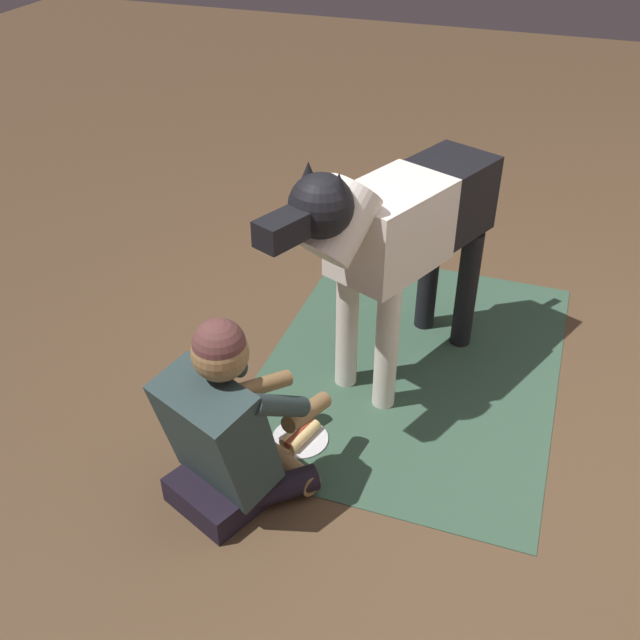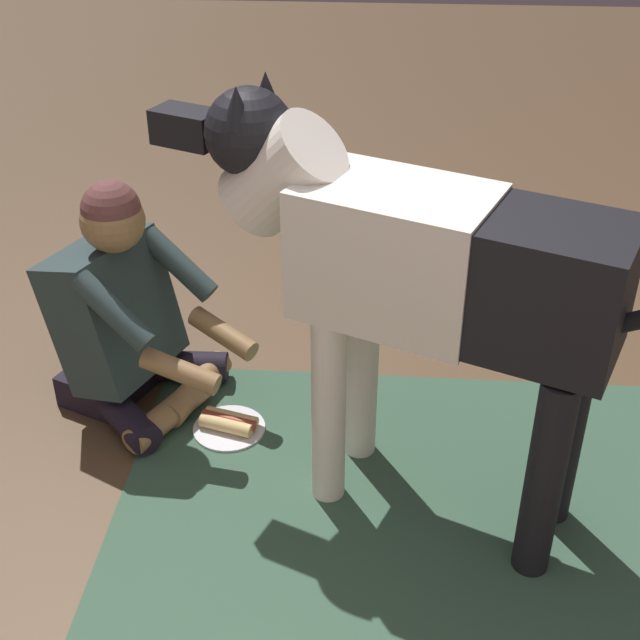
{
  "view_description": "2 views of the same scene",
  "coord_description": "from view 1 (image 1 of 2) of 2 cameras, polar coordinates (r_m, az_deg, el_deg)",
  "views": [
    {
      "loc": [
        2.58,
        0.35,
        2.29
      ],
      "look_at": [
        0.46,
        -0.39,
        0.71
      ],
      "focal_mm": 40.88,
      "sensor_mm": 36.0,
      "label": 1
    },
    {
      "loc": [
        -0.08,
        1.8,
        1.91
      ],
      "look_at": [
        0.08,
        -0.34,
        0.56
      ],
      "focal_mm": 48.66,
      "sensor_mm": 36.0,
      "label": 2
    }
  ],
  "objects": [
    {
      "name": "hot_dog_on_plate",
      "position": [
        3.25,
        -1.57,
        -9.04
      ],
      "size": [
        0.25,
        0.25,
        0.06
      ],
      "color": "silver",
      "rests_on": "ground"
    },
    {
      "name": "large_dog",
      "position": [
        3.2,
        6.22,
        6.99
      ],
      "size": [
        1.44,
        0.73,
        1.24
      ],
      "color": "silver",
      "rests_on": "ground"
    },
    {
      "name": "person_sitting_on_floor",
      "position": [
        2.84,
        -7.28,
        -8.43
      ],
      "size": [
        0.74,
        0.62,
        0.84
      ],
      "color": "black",
      "rests_on": "ground"
    },
    {
      "name": "area_rug",
      "position": [
        3.69,
        7.24,
        -3.48
      ],
      "size": [
        1.94,
        1.41,
        0.01
      ],
      "primitive_type": "cube",
      "color": "#33513D",
      "rests_on": "ground"
    },
    {
      "name": "ground_plane",
      "position": [
        3.46,
        8.69,
        -6.75
      ],
      "size": [
        14.58,
        14.58,
        0.0
      ],
      "primitive_type": "plane",
      "color": "brown"
    }
  ]
}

